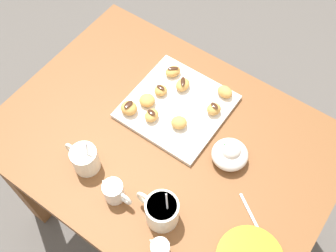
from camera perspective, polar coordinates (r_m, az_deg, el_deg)
The scene contains 24 objects.
ground_plane at distance 1.95m, azimuth -0.26°, elevation -12.33°, with size 8.00×8.00×0.00m, color #514C47.
dining_table at distance 1.41m, azimuth -0.35°, elevation -4.52°, with size 1.06×0.78×0.72m.
pastry_plate_square at distance 1.35m, azimuth 1.30°, elevation 2.76°, with size 0.32×0.32×0.02m, color silver.
coffee_mug_cream_left at distance 1.14m, azimuth -0.94°, elevation -11.86°, with size 0.13×0.09×0.15m.
coffee_mug_cream_right at distance 1.23m, azimuth -11.70°, elevation -4.51°, with size 0.12×0.08×0.13m.
cream_pitcher_white at distance 1.18m, azimuth -7.61°, elevation -9.11°, with size 0.10×0.06×0.07m.
ice_cream_bowl at distance 1.24m, azimuth 8.74°, elevation -3.88°, with size 0.11×0.11×0.08m.
chocolate_sauce_pitcher at distance 1.13m, azimuth -1.05°, elevation -16.95°, with size 0.09×0.05×0.06m.
loose_spoon_near_saucer at distance 1.20m, azimuth 12.34°, elevation -13.54°, with size 0.14×0.10×0.01m.
beignet_0 at distance 1.36m, azimuth -1.03°, elevation 5.05°, with size 0.04×0.04×0.03m, color #D19347.
chocolate_drizzle_0 at distance 1.35m, azimuth -1.04°, elevation 5.46°, with size 0.03×0.02×0.01m, color #381E11.
beignet_1 at distance 1.37m, azimuth 8.04°, elevation 4.78°, with size 0.04×0.05×0.03m, color #D19347.
beignet_2 at distance 1.30m, azimuth -2.33°, elevation 1.49°, with size 0.04×0.05×0.03m, color #D19347.
chocolate_drizzle_2 at distance 1.29m, azimuth -2.35°, elevation 1.93°, with size 0.03×0.02×0.01m, color #381E11.
beignet_3 at distance 1.34m, azimuth -2.96°, elevation 3.64°, with size 0.05×0.05×0.03m, color #D19347.
beignet_4 at distance 1.41m, azimuth 0.70°, elevation 7.68°, with size 0.05×0.04×0.03m, color #D19347.
chocolate_drizzle_4 at distance 1.39m, azimuth 0.71°, elevation 8.14°, with size 0.04×0.01×0.01m, color #381E11.
beignet_5 at distance 1.37m, azimuth 2.09°, elevation 5.85°, with size 0.05×0.04×0.03m, color #D19347.
chocolate_drizzle_5 at distance 1.36m, azimuth 2.12°, elevation 6.32°, with size 0.04×0.02×0.01m, color #381E11.
beignet_6 at distance 1.32m, azimuth -5.53°, elevation 2.53°, with size 0.05×0.06×0.04m, color #D19347.
chocolate_drizzle_6 at distance 1.30m, azimuth -5.61°, elevation 3.03°, with size 0.04×0.02×0.01m, color #381E11.
beignet_7 at distance 1.29m, azimuth 1.57°, elevation 0.47°, with size 0.05×0.05×0.04m, color #D19347.
beignet_8 at distance 1.32m, azimuth 6.49°, elevation 2.39°, with size 0.04×0.05×0.04m, color #D19347.
chocolate_drizzle_8 at distance 1.31m, azimuth 6.57°, elevation 2.87°, with size 0.03×0.02×0.01m, color #381E11.
Camera 1 is at (-0.37, 0.51, 1.84)m, focal length 43.23 mm.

